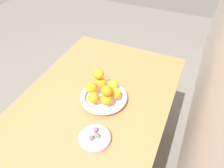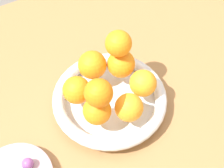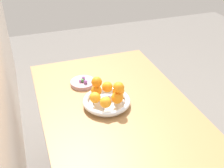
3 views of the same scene
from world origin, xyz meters
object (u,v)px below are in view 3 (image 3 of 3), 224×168
Objects in this scene: orange_7 at (118,88)px; candy_ball_3 at (85,82)px; orange_0 at (107,87)px; dining_table at (115,116)px; candy_ball_2 at (80,81)px; orange_4 at (117,98)px; candy_ball_0 at (82,80)px; orange_5 at (118,90)px; orange_6 at (97,82)px; orange_3 at (106,102)px; orange_2 at (95,97)px; orange_1 at (96,91)px; candy_ball_1 at (83,78)px; fruit_bowl at (107,102)px; candy_dish at (83,83)px.

candy_ball_3 is (0.25, 0.10, -0.09)m from orange_7.
dining_table is at bearing -158.76° from orange_0.
orange_7 is at bearing -155.64° from candy_ball_2.
orange_4 is 3.00× the size of candy_ball_0.
orange_5 is (0.00, -0.02, 0.16)m from dining_table.
orange_6 reaches higher than candy_ball_2.
orange_3 is 0.27m from candy_ball_3.
orange_1 is at bearing -22.49° from orange_2.
orange_0 is at bearing -156.22° from candy_ball_1.
candy_ball_0 is 1.27× the size of candy_ball_2.
orange_1 is (0.05, 0.04, 0.05)m from fruit_bowl.
candy_ball_1 is (0.24, 0.12, -0.04)m from orange_5.
dining_table is at bearing -156.79° from candy_ball_1.
orange_7 reaches higher than candy_ball_3.
orange_5 is 1.12× the size of orange_7.
fruit_bowl is at bearing -21.79° from orange_3.
dining_table is 0.17m from orange_0.
orange_6 is at bearing -166.58° from candy_ball_2.
candy_ball_1 is (0.21, 0.02, -0.09)m from orange_6.
orange_6 reaches higher than orange_0.
orange_0 is 2.85× the size of candy_ball_0.
candy_dish is 0.20m from orange_1.
candy_dish is 2.47× the size of orange_0.
fruit_bowl is 3.97× the size of orange_5.
fruit_bowl reaches higher than candy_dish.
candy_ball_0 is (0.23, 0.07, 0.01)m from fruit_bowl.
orange_2 is 2.62× the size of candy_ball_3.
orange_0 is 0.06m from orange_1.
orange_5 is at bearing -110.55° from orange_1.
candy_ball_1 is (0.19, 0.08, -0.04)m from orange_0.
orange_2 is 0.24m from candy_ball_0.
orange_1 is 3.53× the size of candy_ball_2.
dining_table is 4.52× the size of fruit_bowl.
candy_ball_3 is at bearing 7.04° from orange_1.
orange_3 is 0.32m from candy_ball_1.
candy_ball_0 is at bearing 29.61° from orange_0.
dining_table is at bearing -153.91° from candy_dish.
candy_ball_0 reaches higher than fruit_bowl.
orange_7 is (0.00, -0.00, 0.06)m from orange_4.
dining_table is 19.44× the size of orange_3.
orange_3 is at bearing -146.53° from orange_2.
candy_ball_2 is (0.00, 0.01, -0.00)m from candy_ball_0.
orange_1 is 0.06m from orange_2.
candy_ball_1 is at bearing -46.85° from candy_ball_2.
orange_4 is 0.31m from candy_ball_2.
candy_ball_0 is at bearing 17.03° from fruit_bowl.
orange_6 reaches higher than candy_ball_0.
candy_dish is 0.23m from orange_6.
orange_3 is (-0.06, -0.04, -0.00)m from orange_2.
orange_0 is 1.01× the size of orange_2.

